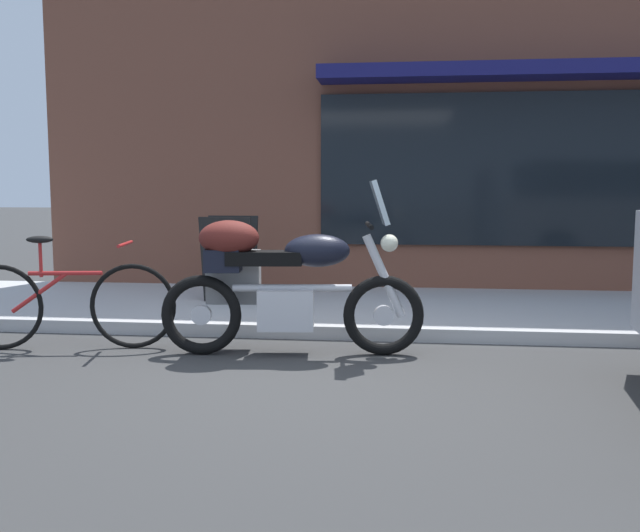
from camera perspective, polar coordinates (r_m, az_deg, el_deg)
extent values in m
plane|color=#363636|center=(5.19, 0.77, -8.62)|extent=(80.00, 80.00, 0.00)
torus|color=black|center=(5.68, 5.15, -3.98)|extent=(0.65, 0.16, 0.65)
cylinder|color=silver|center=(5.68, 5.15, -3.98)|extent=(0.17, 0.08, 0.16)
torus|color=black|center=(5.76, -9.55, -3.91)|extent=(0.65, 0.16, 0.65)
cylinder|color=silver|center=(5.76, -9.55, -3.91)|extent=(0.17, 0.08, 0.16)
cube|color=silver|center=(5.67, -2.76, -3.48)|extent=(0.47, 0.34, 0.32)
cylinder|color=silver|center=(5.64, -2.26, -1.78)|extent=(0.95, 0.16, 0.06)
ellipsoid|color=black|center=(5.60, -0.23, 1.26)|extent=(0.55, 0.33, 0.26)
cube|color=black|center=(5.63, -4.51, 0.65)|extent=(0.62, 0.30, 0.11)
cube|color=black|center=(5.67, -7.83, 0.45)|extent=(0.30, 0.25, 0.18)
cylinder|color=silver|center=(5.64, 5.18, -0.78)|extent=(0.35, 0.11, 0.67)
cylinder|color=black|center=(5.59, 3.99, 3.29)|extent=(0.10, 0.62, 0.04)
cube|color=silver|center=(5.59, 4.83, 5.13)|extent=(0.18, 0.33, 0.35)
sphere|color=#EAEACC|center=(5.61, 5.61, 1.85)|extent=(0.14, 0.14, 0.14)
cube|color=#9F9F9F|center=(5.92, -6.98, -0.85)|extent=(0.46, 0.25, 0.44)
cube|color=black|center=(6.02, -6.73, -0.72)|extent=(0.37, 0.06, 0.03)
ellipsoid|color=#591E19|center=(5.65, -7.35, 2.26)|extent=(0.51, 0.37, 0.28)
torus|color=black|center=(6.10, -14.84, -3.15)|extent=(0.71, 0.16, 0.71)
torus|color=black|center=(6.41, -24.42, -3.05)|extent=(0.71, 0.16, 0.71)
cylinder|color=#B22323|center=(6.20, -19.85, -0.55)|extent=(0.60, 0.14, 0.04)
cylinder|color=#B22323|center=(6.28, -21.70, -2.01)|extent=(0.47, 0.11, 0.34)
cylinder|color=#B22323|center=(6.24, -21.61, 0.54)|extent=(0.03, 0.03, 0.30)
ellipsoid|color=black|center=(6.23, -21.67, 2.00)|extent=(0.23, 0.14, 0.06)
cylinder|color=#B22323|center=(6.05, -15.44, 1.72)|extent=(0.11, 0.48, 0.03)
cube|color=black|center=(7.51, -7.52, 0.49)|extent=(0.55, 0.19, 0.91)
cube|color=black|center=(7.72, -7.11, 0.65)|extent=(0.55, 0.19, 0.91)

